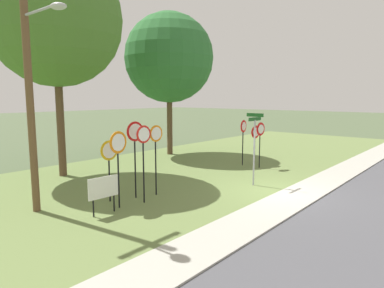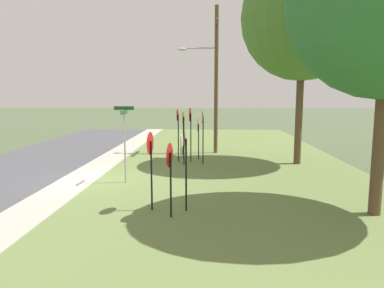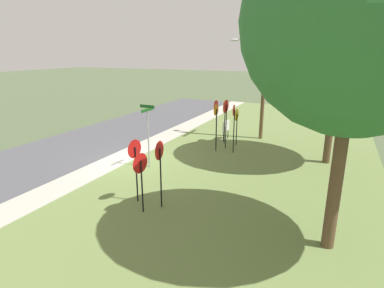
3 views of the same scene
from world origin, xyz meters
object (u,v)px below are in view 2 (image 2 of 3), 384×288
Objects in this scene: stop_sign_far_right at (183,124)px; yield_sign_far_left at (185,151)px; yield_sign_near_right at (150,152)px; stop_sign_far_left at (198,130)px; stop_sign_center_tall at (183,127)px; notice_board at (182,142)px; oak_tree_left at (303,18)px; stop_sign_near_right at (203,127)px; street_name_post at (125,138)px; stop_sign_near_left at (190,122)px; stop_sign_far_center at (178,124)px; yield_sign_near_left at (169,162)px; utility_pole at (214,75)px.

stop_sign_far_right is 1.05× the size of yield_sign_far_left.
stop_sign_far_right is 9.11m from yield_sign_near_right.
stop_sign_far_left is 1.83m from stop_sign_center_tall.
notice_board is 0.12× the size of oak_tree_left.
street_name_post is (3.98, -3.08, -0.10)m from stop_sign_near_right.
stop_sign_center_tall is at bearing 9.12° from notice_board.
stop_sign_far_center is (-0.19, -0.68, -0.12)m from stop_sign_near_left.
yield_sign_near_right is at bearing 26.77° from street_name_post.
oak_tree_left is at bearing 79.90° from stop_sign_far_left.
notice_board is (-1.69, 0.08, -1.17)m from stop_sign_far_center.
stop_sign_far_center reaches higher than stop_sign_center_tall.
stop_sign_center_tall is 1.24× the size of yield_sign_near_left.
oak_tree_left reaches higher than stop_sign_far_left.
yield_sign_far_left reaches higher than yield_sign_near_left.
stop_sign_far_right is 6.01m from street_name_post.
stop_sign_far_center is 4.47m from utility_pole.
stop_sign_far_right reaches higher than yield_sign_far_left.
stop_sign_far_right is at bearing -102.04° from oak_tree_left.
yield_sign_near_left is 12.23m from utility_pole.
stop_sign_near_right is 1.24× the size of yield_sign_near_left.
street_name_post is at bearing -25.28° from stop_sign_far_right.
stop_sign_far_center is at bearing 0.20° from notice_board.
stop_sign_far_center reaches higher than yield_sign_near_right.
stop_sign_far_right is at bearing -40.72° from utility_pole.
stop_sign_far_center reaches higher than yield_sign_far_left.
stop_sign_far_center is 8.14m from yield_sign_near_right.
stop_sign_near_right is at bearing -85.27° from oak_tree_left.
street_name_post reaches higher than notice_board.
stop_sign_near_left reaches higher than yield_sign_far_left.
street_name_post is at bearing -23.80° from stop_sign_near_left.
stop_sign_far_center is 0.98m from stop_sign_far_right.
stop_sign_near_left is 0.84m from stop_sign_center_tall.
stop_sign_near_left is at bearing 153.60° from street_name_post.
stop_sign_near_left is 7.99m from yield_sign_far_left.
street_name_post is at bearing -26.07° from stop_sign_far_left.
stop_sign_near_left is 1.26m from stop_sign_far_right.
stop_sign_far_right is (-1.70, -1.13, 0.01)m from stop_sign_near_right.
yield_sign_near_left is 11.69m from oak_tree_left.
stop_sign_far_left is 8.88m from yield_sign_far_left.
stop_sign_near_left is at bearing 16.23° from stop_sign_far_right.
yield_sign_near_left is 4.65m from street_name_post.
notice_board is at bearing -172.10° from stop_sign_center_tall.
stop_sign_far_right is (-1.15, -0.48, -0.17)m from stop_sign_near_left.
yield_sign_near_left is at bearing -2.06° from stop_sign_far_left.
stop_sign_far_left is 0.80× the size of stop_sign_far_center.
stop_sign_far_center is at bearing -167.03° from yield_sign_near_left.
stop_sign_far_center is at bearing -18.02° from stop_sign_far_right.
stop_sign_far_right is 0.86× the size of street_name_post.
stop_sign_near_left is 1.06× the size of stop_sign_near_right.
yield_sign_near_right is 11.50m from oak_tree_left.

